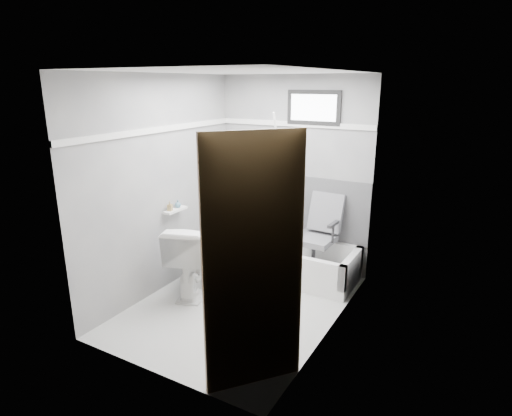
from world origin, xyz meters
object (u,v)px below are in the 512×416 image
Objects in this scene: bathtub at (294,261)px; office_chair at (314,234)px; soap_bottle_b at (178,204)px; soap_bottle_a at (170,206)px; toilet at (194,258)px; door at (264,290)px.

bathtub is 0.44m from office_chair.
office_chair is at bearing 30.16° from soap_bottle_b.
soap_bottle_a is 1.23× the size of soap_bottle_b.
soap_bottle_b reaches higher than toilet.
office_chair reaches higher than soap_bottle_b.
bathtub is 0.75× the size of door.
soap_bottle_a is (-1.38, -0.94, 0.38)m from office_chair.
soap_bottle_b is (-1.15, -0.75, 0.75)m from bathtub.
toilet is at bearing 140.92° from door.
soap_bottle_b is (-1.92, 1.46, -0.04)m from door.
bathtub is at bearing -152.25° from toilet.
bathtub is 1.80× the size of toilet.
soap_bottle_b is (0.00, 0.14, -0.01)m from soap_bottle_a.
toilet is at bearing -132.30° from bathtub.
bathtub is 2.47m from door.
toilet reaches higher than bathtub.
office_chair is (0.23, 0.05, 0.37)m from bathtub.
office_chair is 1.71m from soap_bottle_a.
bathtub is at bearing 33.13° from soap_bottle_b.
office_chair is at bearing 34.33° from soap_bottle_a.
soap_bottle_a is 0.14m from soap_bottle_b.
soap_bottle_b is (-1.38, -0.80, 0.38)m from office_chair.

